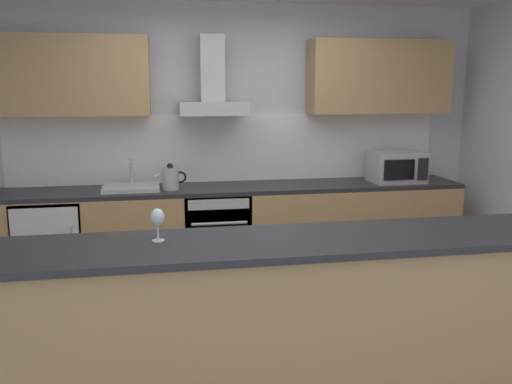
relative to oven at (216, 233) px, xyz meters
name	(u,v)px	position (x,y,z in m)	size (l,w,h in m)	color
ground	(268,356)	(0.19, -1.53, -0.47)	(5.95, 4.75, 0.02)	gray
wall_back	(229,140)	(0.19, 0.41, 0.84)	(5.95, 0.12, 2.60)	silver
backsplash_tile	(230,148)	(0.19, 0.33, 0.77)	(4.21, 0.02, 0.66)	white
counter_back	(235,233)	(0.19, 0.03, -0.01)	(4.35, 0.60, 0.90)	tan
counter_island	(292,324)	(0.20, -2.15, 0.04)	(3.29, 0.64, 1.00)	tan
upper_cabinets	(232,77)	(0.19, 0.18, 1.45)	(4.30, 0.32, 0.70)	tan
oven	(216,233)	(0.00, 0.00, 0.00)	(0.60, 0.62, 0.80)	slate
refrigerator	(53,245)	(-1.47, 0.00, -0.03)	(0.58, 0.60, 0.85)	white
microwave	(397,167)	(1.78, -0.03, 0.59)	(0.50, 0.38, 0.30)	#B7BABC
sink	(131,187)	(-0.76, 0.01, 0.47)	(0.50, 0.40, 0.26)	silver
kettle	(171,178)	(-0.41, -0.03, 0.55)	(0.29, 0.15, 0.24)	#B7BABC
range_hood	(212,90)	(0.00, 0.13, 1.33)	(0.62, 0.45, 0.72)	#B7BABC
wine_glass	(157,219)	(-0.52, -2.07, 0.66)	(0.08, 0.08, 0.18)	silver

